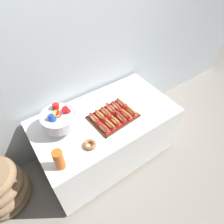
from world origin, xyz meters
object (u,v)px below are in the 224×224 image
object	(u,v)px
hot_dog_6	(94,119)
hot_dog_7	(100,115)
hot_dog_10	(116,106)
hot_dog_11	(121,103)
hot_dog_0	(104,128)
hot_dog_3	(121,117)
hot_dog_9	(111,109)
buffet_table	(106,136)
hot_dog_2	(115,121)
hot_dog_1	(110,124)
donut	(90,145)
hot_dog_8	(106,112)
punch_bowl	(59,119)
serving_tray	(113,117)
hot_dog_5	(131,111)
cup_stack	(59,160)
hot_dog_4	(126,114)

from	to	relation	value
hot_dog_6	hot_dog_7	bearing A→B (deg)	4.44
hot_dog_10	hot_dog_11	size ratio (longest dim) A/B	1.05
hot_dog_0	hot_dog_7	distance (m)	0.18
hot_dog_3	hot_dog_6	bearing A→B (deg)	148.18
hot_dog_0	hot_dog_9	distance (m)	0.28
buffet_table	hot_dog_11	distance (m)	0.46
hot_dog_0	hot_dog_2	bearing A→B (deg)	4.44
hot_dog_1	donut	distance (m)	0.30
hot_dog_1	hot_dog_10	size ratio (longest dim) A/B	1.00
hot_dog_8	donut	world-z (taller)	hot_dog_8
hot_dog_1	hot_dog_6	world-z (taller)	same
hot_dog_8	punch_bowl	world-z (taller)	punch_bowl
hot_dog_7	hot_dog_6	bearing A→B (deg)	-175.56
serving_tray	hot_dog_0	xyz separation A→B (m)	(-0.18, -0.10, 0.03)
hot_dog_5	cup_stack	size ratio (longest dim) A/B	0.80
serving_tray	cup_stack	bearing A→B (deg)	-162.59
hot_dog_7	punch_bowl	xyz separation A→B (m)	(-0.41, 0.09, 0.12)
hot_dog_3	hot_dog_5	xyz separation A→B (m)	(0.15, 0.01, -0.00)
hot_dog_2	hot_dog_5	xyz separation A→B (m)	(0.22, 0.02, 0.00)
hot_dog_6	hot_dog_8	bearing A→B (deg)	4.44
buffet_table	hot_dog_9	bearing A→B (deg)	12.12
hot_dog_3	hot_dog_8	xyz separation A→B (m)	(-0.09, 0.16, -0.00)
hot_dog_5	hot_dog_3	bearing A→B (deg)	-175.56
hot_dog_5	hot_dog_6	distance (m)	0.41
hot_dog_8	hot_dog_2	bearing A→B (deg)	-85.56
hot_dog_8	hot_dog_11	world-z (taller)	same
hot_dog_3	hot_dog_7	world-z (taller)	hot_dog_3
hot_dog_5	punch_bowl	distance (m)	0.76
hot_dog_0	hot_dog_3	distance (m)	0.23
hot_dog_8	hot_dog_11	distance (m)	0.23
hot_dog_10	hot_dog_11	xyz separation A→B (m)	(0.07, 0.01, 0.00)
hot_dog_9	hot_dog_10	world-z (taller)	hot_dog_9
buffet_table	hot_dog_11	size ratio (longest dim) A/B	9.98
hot_dog_3	punch_bowl	distance (m)	0.63
cup_stack	donut	xyz separation A→B (m)	(0.31, 0.04, -0.09)
hot_dog_11	donut	size ratio (longest dim) A/B	1.26
donut	buffet_table	bearing A→B (deg)	36.17
hot_dog_1	hot_dog_6	distance (m)	0.18
punch_bowl	cup_stack	bearing A→B (deg)	-115.01
hot_dog_5	hot_dog_11	xyz separation A→B (m)	(-0.01, 0.16, 0.00)
hot_dog_2	hot_dog_4	world-z (taller)	hot_dog_4
hot_dog_0	hot_dog_1	distance (m)	0.08
hot_dog_3	hot_dog_8	world-z (taller)	same
hot_dog_2	donut	world-z (taller)	hot_dog_2
serving_tray	hot_dog_3	world-z (taller)	hot_dog_3
hot_dog_0	donut	size ratio (longest dim) A/B	1.29
hot_dog_6	donut	distance (m)	0.32
buffet_table	hot_dog_4	distance (m)	0.45
punch_bowl	donut	xyz separation A→B (m)	(0.13, -0.34, -0.14)
hot_dog_1	hot_dog_7	world-z (taller)	same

